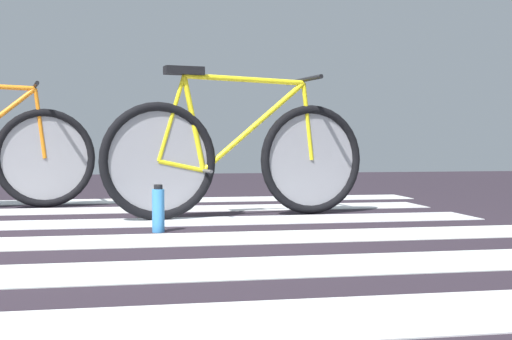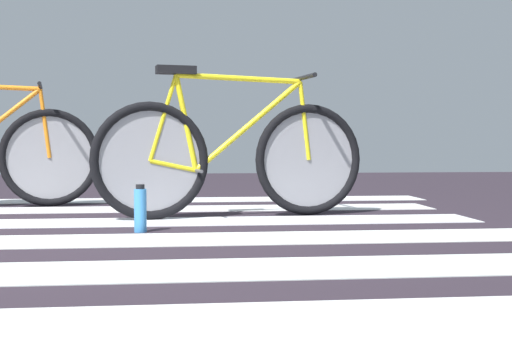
# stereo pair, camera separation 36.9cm
# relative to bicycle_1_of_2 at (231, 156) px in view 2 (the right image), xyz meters

# --- Properties ---
(ground) EXTENTS (18.00, 14.00, 0.02)m
(ground) POSITION_rel_bicycle_1_of_2_xyz_m (-1.08, -0.88, -0.40)
(ground) COLOR #29212A
(crosswalk_markings) EXTENTS (5.41, 5.00, 0.00)m
(crosswalk_markings) POSITION_rel_bicycle_1_of_2_xyz_m (-1.05, -0.96, -0.38)
(crosswalk_markings) COLOR silver
(crosswalk_markings) RESTS_ON ground
(bicycle_1_of_2) EXTENTS (1.72, 0.55, 0.93)m
(bicycle_1_of_2) POSITION_rel_bicycle_1_of_2_xyz_m (0.00, 0.00, 0.00)
(bicycle_1_of_2) COLOR black
(bicycle_1_of_2) RESTS_ON ground
(water_bottle) EXTENTS (0.06, 0.06, 0.25)m
(water_bottle) POSITION_rel_bicycle_1_of_2_xyz_m (-0.52, -0.64, -0.27)
(water_bottle) COLOR #3B89D2
(water_bottle) RESTS_ON ground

